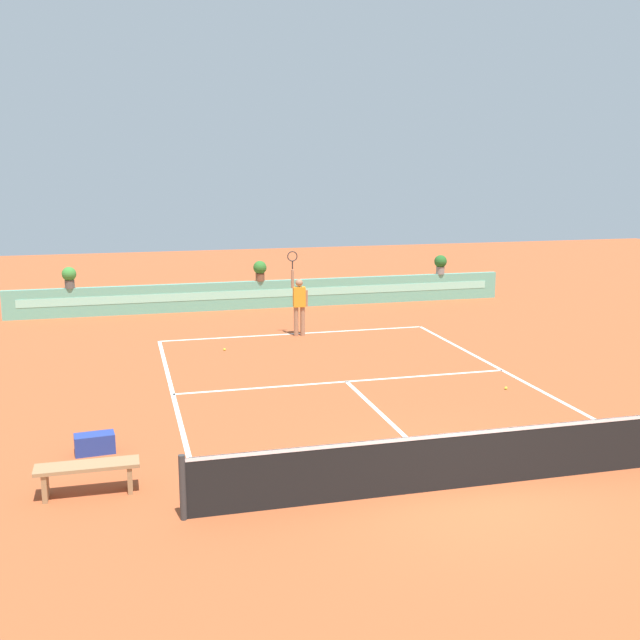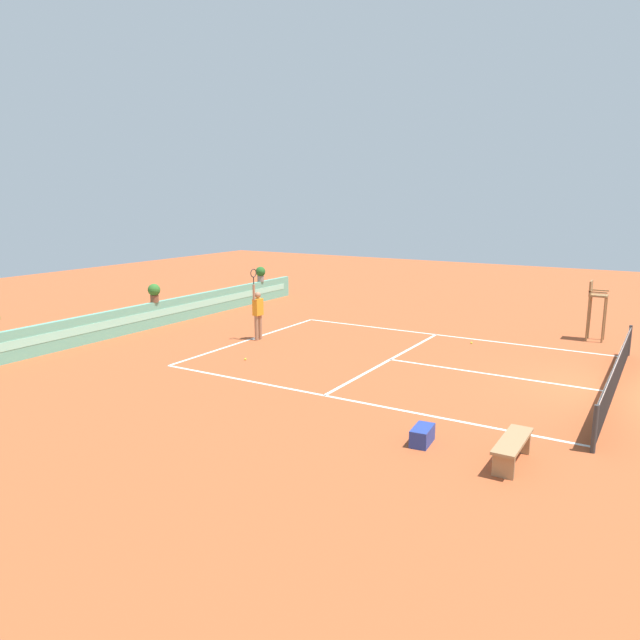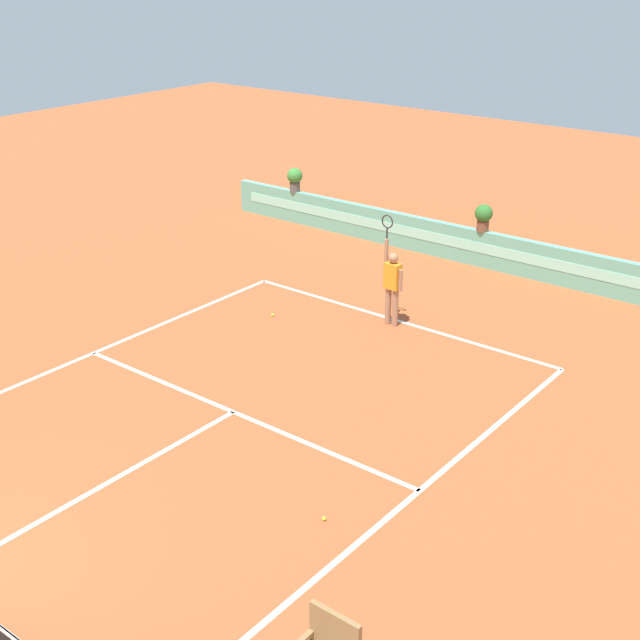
{
  "view_description": "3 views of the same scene",
  "coord_description": "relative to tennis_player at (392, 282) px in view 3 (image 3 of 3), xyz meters",
  "views": [
    {
      "loc": [
        -5.14,
        -10.7,
        5.13
      ],
      "look_at": [
        0.02,
        9.0,
        1.0
      ],
      "focal_mm": 43.34,
      "sensor_mm": 36.0,
      "label": 1
    },
    {
      "loc": [
        -16.83,
        -1.08,
        4.98
      ],
      "look_at": [
        0.02,
        9.0,
        1.0
      ],
      "focal_mm": 33.67,
      "sensor_mm": 36.0,
      "label": 2
    },
    {
      "loc": [
        10.08,
        -3.76,
        8.08
      ],
      "look_at": [
        0.02,
        9.0,
        1.0
      ],
      "focal_mm": 48.74,
      "sensor_mm": 36.0,
      "label": 3
    }
  ],
  "objects": [
    {
      "name": "ground_plane",
      "position": [
        -0.05,
        -5.6,
        -1.05
      ],
      "size": [
        60.0,
        60.0,
        0.0
      ],
      "primitive_type": "plane",
      "color": "#A84C28"
    },
    {
      "name": "tennis_player",
      "position": [
        0.0,
        0.0,
        0.0
      ],
      "size": [
        0.62,
        0.24,
        2.58
      ],
      "color": "#9E7051",
      "rests_on": "ground"
    },
    {
      "name": "tennis_ball_mid_court",
      "position": [
        -2.46,
        -1.32,
        -1.02
      ],
      "size": [
        0.07,
        0.07,
        0.07
      ],
      "primitive_type": "sphere",
      "color": "#CCE033",
      "rests_on": "ground"
    },
    {
      "name": "back_wall_barrier",
      "position": [
        -0.05,
        4.79,
        -0.55
      ],
      "size": [
        18.0,
        0.21,
        1.0
      ],
      "color": "#60A88E",
      "rests_on": "ground"
    },
    {
      "name": "tennis_ball_near_baseline",
      "position": [
        3.33,
        -6.77,
        -1.02
      ],
      "size": [
        0.07,
        0.07,
        0.07
      ],
      "primitive_type": "sphere",
      "color": "#CCE033",
      "rests_on": "ground"
    },
    {
      "name": "potted_plant_far_left",
      "position": [
        -6.84,
        4.79,
        0.36
      ],
      "size": [
        0.48,
        0.48,
        0.72
      ],
      "color": "#514C47",
      "rests_on": "back_wall_barrier"
    },
    {
      "name": "court_lines",
      "position": [
        -0.05,
        -4.88,
        -1.05
      ],
      "size": [
        8.32,
        11.94,
        0.01
      ],
      "color": "white",
      "rests_on": "ground"
    },
    {
      "name": "potted_plant_centre",
      "position": [
        -0.32,
        4.79,
        0.36
      ],
      "size": [
        0.48,
        0.48,
        0.72
      ],
      "color": "brown",
      "rests_on": "back_wall_barrier"
    }
  ]
}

